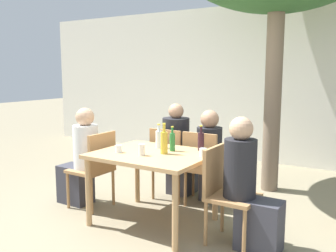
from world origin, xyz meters
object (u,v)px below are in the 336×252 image
at_px(drinking_glass_0, 203,152).
at_px(wine_bottle_2, 201,141).
at_px(oil_cruet_0, 164,142).
at_px(water_bottle_3, 159,139).
at_px(patio_chair_2, 170,159).
at_px(person_seated_1, 249,191).
at_px(person_seated_0, 81,162).
at_px(person_seated_3, 212,161).
at_px(patio_chair_3, 204,164).
at_px(person_seated_2, 179,154).
at_px(patio_chair_0, 96,165).
at_px(drinking_glass_2, 142,150).
at_px(green_bottle_1, 172,141).
at_px(drinking_glass_1, 119,149).
at_px(patio_chair_1, 225,188).
at_px(dining_table_front, 153,161).

bearing_deg(drinking_glass_0, wine_bottle_2, 121.69).
bearing_deg(oil_cruet_0, water_bottle_3, 133.81).
relative_size(patio_chair_2, person_seated_1, 0.75).
distance_m(patio_chair_2, person_seated_0, 1.10).
bearing_deg(person_seated_3, patio_chair_3, 90.00).
bearing_deg(person_seated_0, person_seated_1, 90.00).
bearing_deg(water_bottle_3, wine_bottle_2, 15.70).
xyz_separation_m(person_seated_2, drinking_glass_0, (0.76, -0.81, 0.27)).
distance_m(person_seated_2, water_bottle_3, 0.79).
xyz_separation_m(patio_chair_0, person_seated_3, (1.07, 0.97, -0.01)).
bearing_deg(patio_chair_2, person_seated_0, 40.99).
bearing_deg(person_seated_3, drinking_glass_2, 76.78).
distance_m(green_bottle_1, drinking_glass_0, 0.40).
xyz_separation_m(patio_chair_0, drinking_glass_0, (1.35, 0.14, 0.29)).
distance_m(wine_bottle_2, drinking_glass_0, 0.29).
xyz_separation_m(person_seated_1, drinking_glass_0, (-0.55, 0.14, 0.27)).
bearing_deg(drinking_glass_2, patio_chair_2, 103.44).
bearing_deg(drinking_glass_1, oil_cruet_0, 25.01).
xyz_separation_m(person_seated_1, water_bottle_3, (-1.16, 0.25, 0.33)).
distance_m(green_bottle_1, water_bottle_3, 0.22).
height_order(patio_chair_1, drinking_glass_1, patio_chair_1).
height_order(patio_chair_0, green_bottle_1, green_bottle_1).
bearing_deg(person_seated_0, drinking_glass_1, 76.45).
bearing_deg(person_seated_3, patio_chair_0, 42.12).
xyz_separation_m(patio_chair_1, person_seated_3, (-0.59, 0.97, -0.01)).
xyz_separation_m(dining_table_front, drinking_glass_2, (-0.03, -0.16, 0.15)).
height_order(person_seated_0, drinking_glass_2, person_seated_0).
height_order(green_bottle_1, drinking_glass_2, green_bottle_1).
xyz_separation_m(dining_table_front, wine_bottle_2, (0.37, 0.38, 0.20)).
bearing_deg(green_bottle_1, water_bottle_3, 164.26).
distance_m(patio_chair_0, drinking_glass_2, 0.87).
bearing_deg(person_seated_3, person_seated_0, 36.42).
height_order(dining_table_front, oil_cruet_0, oil_cruet_0).
bearing_deg(person_seated_1, patio_chair_2, 61.05).
xyz_separation_m(dining_table_front, person_seated_0, (-1.07, -0.00, -0.15)).
height_order(patio_chair_0, oil_cruet_0, oil_cruet_0).
xyz_separation_m(patio_chair_1, water_bottle_3, (-0.92, 0.25, 0.35)).
relative_size(drinking_glass_1, drinking_glass_2, 0.67).
height_order(oil_cruet_0, wine_bottle_2, oil_cruet_0).
xyz_separation_m(person_seated_0, drinking_glass_1, (0.75, -0.18, 0.28)).
relative_size(person_seated_0, drinking_glass_1, 15.03).
bearing_deg(person_seated_1, patio_chair_3, 48.94).
distance_m(person_seated_2, person_seated_3, 0.48).
distance_m(person_seated_0, person_seated_1, 2.14).
relative_size(dining_table_front, green_bottle_1, 4.39).
distance_m(patio_chair_0, wine_bottle_2, 1.31).
height_order(oil_cruet_0, water_bottle_3, oil_cruet_0).
height_order(person_seated_2, green_bottle_1, person_seated_2).
height_order(patio_chair_1, patio_chair_2, same).
bearing_deg(patio_chair_1, patio_chair_2, 55.90).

